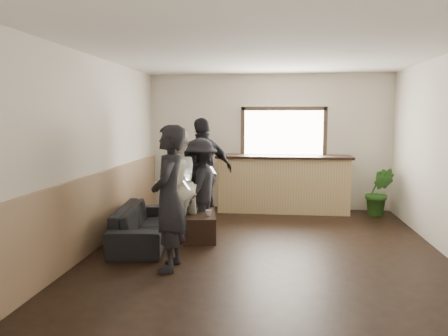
# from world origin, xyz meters

# --- Properties ---
(ground) EXTENTS (5.00, 6.00, 0.01)m
(ground) POSITION_xyz_m (0.00, 0.00, 0.00)
(ground) COLOR black
(room_shell) EXTENTS (5.01, 6.01, 2.80)m
(room_shell) POSITION_xyz_m (-0.74, 0.00, 1.47)
(room_shell) COLOR silver
(room_shell) RESTS_ON ground
(bar_counter) EXTENTS (2.70, 0.68, 2.13)m
(bar_counter) POSITION_xyz_m (0.30, 2.70, 0.64)
(bar_counter) COLOR tan
(bar_counter) RESTS_ON ground
(sofa) EXTENTS (0.97, 1.99, 0.56)m
(sofa) POSITION_xyz_m (-1.85, 0.22, 0.28)
(sofa) COLOR black
(sofa) RESTS_ON ground
(coffee_table) EXTENTS (0.65, 0.97, 0.40)m
(coffee_table) POSITION_xyz_m (-1.05, 0.54, 0.20)
(coffee_table) COLOR black
(coffee_table) RESTS_ON ground
(cup_a) EXTENTS (0.15, 0.15, 0.09)m
(cup_a) POSITION_xyz_m (-1.21, 0.73, 0.45)
(cup_a) COLOR silver
(cup_a) RESTS_ON coffee_table
(cup_b) EXTENTS (0.10, 0.10, 0.09)m
(cup_b) POSITION_xyz_m (-0.88, 0.42, 0.44)
(cup_b) COLOR silver
(cup_b) RESTS_ON coffee_table
(potted_plant) EXTENTS (0.60, 0.52, 0.95)m
(potted_plant) POSITION_xyz_m (2.15, 2.49, 0.48)
(potted_plant) COLOR #2D6623
(potted_plant) RESTS_ON ground
(person_a) EXTENTS (0.50, 0.68, 1.83)m
(person_a) POSITION_xyz_m (-1.18, -0.90, 0.91)
(person_a) COLOR black
(person_a) RESTS_ON ground
(person_b) EXTENTS (0.97, 1.06, 1.75)m
(person_b) POSITION_xyz_m (-1.40, 0.40, 0.87)
(person_b) COLOR silver
(person_b) RESTS_ON ground
(person_c) EXTENTS (0.79, 1.12, 1.58)m
(person_c) POSITION_xyz_m (-1.07, 0.79, 0.79)
(person_c) COLOR black
(person_c) RESTS_ON ground
(person_d) EXTENTS (1.20, 0.98, 1.91)m
(person_d) POSITION_xyz_m (-1.15, 1.53, 0.95)
(person_d) COLOR black
(person_d) RESTS_ON ground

